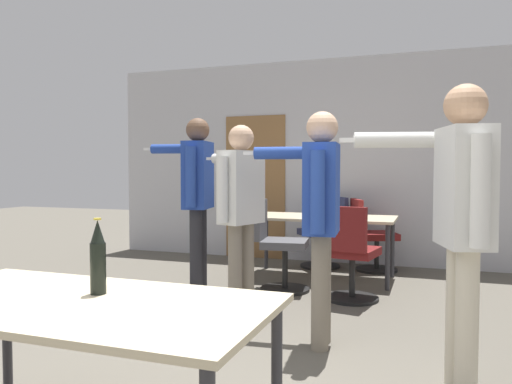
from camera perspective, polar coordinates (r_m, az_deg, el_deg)
name	(u,v)px	position (r m, az deg, el deg)	size (l,w,h in m)	color
back_wall	(330,162)	(6.97, 8.42, 3.45)	(6.47, 0.12, 2.79)	#BCBCC1
conference_table_near	(78,316)	(2.28, -19.67, -13.22)	(1.65, 0.83, 0.73)	#C6B793
conference_table_far	(321,222)	(5.89, 7.44, -3.43)	(1.70, 0.81, 0.73)	#C6B793
person_right_polo	(320,204)	(3.61, 7.30, -1.41)	(0.80, 0.60, 1.69)	slate
person_center_tall	(461,207)	(3.00, 22.38, -1.61)	(0.87, 0.58, 1.75)	beige
person_far_watching	(240,200)	(4.36, -1.84, -0.92)	(0.70, 0.74, 1.67)	slate
person_left_plaid	(197,187)	(5.19, -6.80, 0.61)	(0.88, 0.62, 1.81)	#28282D
office_chair_near_pushed	(350,257)	(4.94, 10.67, -7.26)	(0.53, 0.59, 0.93)	black
office_chair_mid_tucked	(371,238)	(6.47, 12.99, -5.12)	(0.65, 0.61, 0.91)	black
office_chair_far_left	(325,234)	(6.63, 7.94, -4.82)	(0.69, 0.68, 0.92)	black
office_chair_side_rolled	(278,247)	(5.30, 2.52, -6.34)	(0.58, 0.52, 0.96)	black
beer_bottle	(98,258)	(2.32, -17.62, -7.24)	(0.07, 0.07, 0.34)	black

